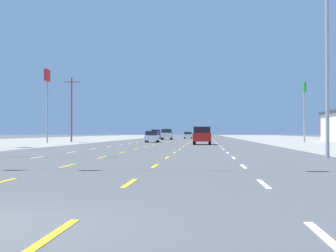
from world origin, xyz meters
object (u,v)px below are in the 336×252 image
at_px(pole_sign_left_row_2, 47,87).
at_px(pole_sign_right_row_2, 304,99).
at_px(suv_inner_right_nearest, 202,135).
at_px(suv_far_left_midfar, 156,134).
at_px(hatchback_inner_left_near, 152,137).
at_px(streetlight_right_row_0, 321,43).
at_px(suv_inner_left_mid, 167,134).
at_px(sedan_center_turn_far, 188,135).

relative_size(pole_sign_left_row_2, pole_sign_right_row_2, 1.18).
bearing_deg(pole_sign_left_row_2, suv_inner_right_nearest, -29.30).
bearing_deg(suv_far_left_midfar, hatchback_inner_left_near, -85.69).
bearing_deg(streetlight_right_row_0, suv_inner_right_nearest, 101.19).
bearing_deg(pole_sign_right_row_2, streetlight_right_row_0, -99.01).
bearing_deg(pole_sign_right_row_2, suv_inner_left_mid, 129.67).
bearing_deg(pole_sign_left_row_2, streetlight_right_row_0, -58.27).
bearing_deg(streetlight_right_row_0, pole_sign_left_row_2, 121.73).
xyz_separation_m(hatchback_inner_left_near, pole_sign_right_row_2, (20.97, 3.87, 5.23)).
relative_size(hatchback_inner_left_near, sedan_center_turn_far, 0.87).
relative_size(sedan_center_turn_far, pole_sign_left_row_2, 0.46).
distance_m(sedan_center_turn_far, pole_sign_left_row_2, 56.11).
relative_size(suv_inner_right_nearest, pole_sign_right_row_2, 0.59).
bearing_deg(hatchback_inner_left_near, pole_sign_left_row_2, -173.60).
bearing_deg(suv_far_left_midfar, sedan_center_turn_far, 24.17).
relative_size(suv_far_left_midfar, streetlight_right_row_0, 0.46).
xyz_separation_m(suv_far_left_midfar, streetlight_right_row_0, (16.79, -93.67, 5.01)).
distance_m(suv_far_left_midfar, streetlight_right_row_0, 95.30).
xyz_separation_m(suv_inner_left_mid, streetlight_right_row_0, (13.12, -74.53, 5.01)).
height_order(suv_inner_left_mid, pole_sign_right_row_2, pole_sign_right_row_2).
bearing_deg(suv_inner_right_nearest, streetlight_right_row_0, -78.81).
xyz_separation_m(suv_inner_right_nearest, pole_sign_right_row_2, (14.18, 17.09, 4.99)).
bearing_deg(suv_inner_right_nearest, hatchback_inner_left_near, 117.18).
xyz_separation_m(suv_inner_left_mid, suv_far_left_midfar, (-3.68, 19.14, 0.00)).
relative_size(sedan_center_turn_far, streetlight_right_row_0, 0.42).
height_order(suv_inner_left_mid, sedan_center_turn_far, suv_inner_left_mid).
bearing_deg(suv_inner_left_mid, pole_sign_right_row_2, -50.33).
bearing_deg(pole_sign_right_row_2, suv_inner_right_nearest, -129.70).
bearing_deg(suv_inner_right_nearest, suv_inner_left_mid, 99.06).
bearing_deg(sedan_center_turn_far, suv_inner_left_mid, -98.46).
distance_m(suv_far_left_midfar, sedan_center_turn_far, 7.67).
distance_m(pole_sign_left_row_2, streetlight_right_row_0, 51.59).
relative_size(pole_sign_left_row_2, streetlight_right_row_0, 0.92).
xyz_separation_m(suv_inner_left_mid, sedan_center_turn_far, (3.31, 22.27, -0.27)).
xyz_separation_m(hatchback_inner_left_near, sedan_center_turn_far, (3.35, 51.38, -0.03)).
xyz_separation_m(suv_far_left_midfar, sedan_center_turn_far, (6.99, 3.14, -0.27)).
distance_m(suv_inner_right_nearest, streetlight_right_row_0, 33.21).
relative_size(suv_far_left_midfar, sedan_center_turn_far, 1.09).
height_order(suv_inner_right_nearest, hatchback_inner_left_near, suv_inner_right_nearest).
relative_size(suv_inner_left_mid, pole_sign_left_row_2, 0.50).
height_order(suv_inner_left_mid, suv_far_left_midfar, same).
xyz_separation_m(hatchback_inner_left_near, suv_far_left_midfar, (-3.64, 48.25, 0.24)).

